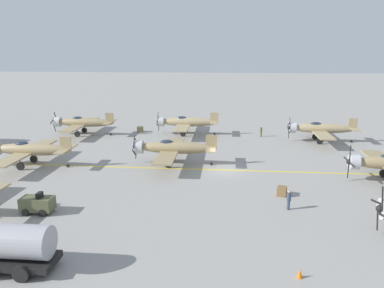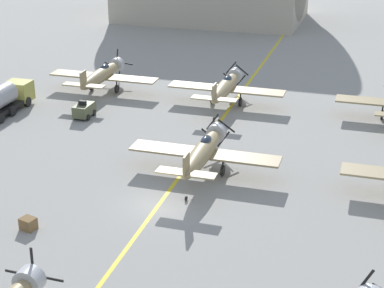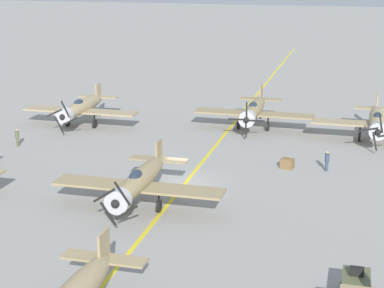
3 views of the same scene
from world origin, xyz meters
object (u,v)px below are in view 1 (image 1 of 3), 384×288
Objects in this scene: ground_crew_inspecting at (261,131)px; airplane_near_right at (321,129)px; airplane_far_center at (29,150)px; airplane_mid_right at (186,122)px; tow_tractor at (37,204)px; airplane_far_right at (82,123)px; supply_crate_mid_lane at (140,129)px; supply_crate_by_tanker at (282,191)px; airplane_mid_center at (173,148)px; ground_crew_walking at (289,199)px; traffic_cone at (300,274)px.

airplane_near_right is at bearing -108.08° from ground_crew_inspecting.
ground_crew_inspecting is (18.33, -28.20, -1.10)m from airplane_far_center.
airplane_mid_right is 32.51m from tow_tractor.
ground_crew_inspecting is at bearing -107.45° from airplane_mid_right.
airplane_far_right reaches higher than airplane_near_right.
airplane_far_center is (-15.59, 36.60, 0.00)m from airplane_near_right.
supply_crate_by_tanker is at bearing -143.57° from supply_crate_mid_lane.
ground_crew_inspecting reaches higher than supply_crate_mid_lane.
tow_tractor is 21.55m from supply_crate_by_tanker.
airplane_near_right is 12.09× the size of supply_crate_by_tanker.
airplane_mid_right is (1.83, -16.53, 0.00)m from airplane_far_right.
ground_crew_inspecting is (-0.52, -11.88, -1.10)m from airplane_mid_right.
ground_crew_inspecting is at bearing -50.47° from airplane_mid_center.
airplane_far_center is at bearing 76.84° from supply_crate_by_tanker.
airplane_mid_center is 1.00× the size of airplane_far_center.
ground_crew_walking is at bearing -178.23° from supply_crate_by_tanker.
airplane_mid_center and airplane_far_center have the same top height.
tow_tractor is at bearing -156.59° from airplane_far_right.
traffic_cone is (-7.41, -19.98, -0.52)m from tow_tractor.
supply_crate_mid_lane reaches higher than supply_crate_by_tanker.
ground_crew_walking reaches higher than ground_crew_inspecting.
airplane_mid_right is 11.94m from ground_crew_inspecting.
ground_crew_walking is at bearing -146.50° from supply_crate_mid_lane.
airplane_far_right reaches higher than supply_crate_mid_lane.
airplane_far_right is at bearing 14.32° from tow_tractor.
airplane_mid_right is at bearing 24.76° from supply_crate_by_tanker.
supply_crate_by_tanker is at bearing 179.63° from ground_crew_inspecting.
supply_crate_mid_lane is 2.01× the size of traffic_cone.
ground_crew_inspecting is at bearing -46.16° from airplane_far_center.
supply_crate_mid_lane is at bearing 67.01° from airplane_mid_right.
tow_tractor is (-27.95, 29.31, -1.22)m from airplane_near_right.
airplane_far_center is 24.93m from airplane_mid_right.
tow_tractor is 2.62× the size of supply_crate_by_tanker.
airplane_far_right is at bearing 50.15° from supply_crate_by_tanker.
airplane_mid_center is 10.86× the size of supply_crate_mid_lane.
airplane_near_right is at bearing -18.46° from ground_crew_walking.
airplane_mid_right is 21.82× the size of traffic_cone.
ground_crew_walking reaches higher than supply_crate_mid_lane.
airplane_far_right reaches higher than traffic_cone.
traffic_cone is (-19.77, -27.27, -1.74)m from airplane_far_center.
supply_crate_mid_lane is (29.71, 19.67, -0.46)m from ground_crew_walking.
ground_crew_walking is 3.24m from supply_crate_by_tanker.
ground_crew_walking is at bearing -124.28° from airplane_far_right.
airplane_far_right is 7.09× the size of ground_crew_walking.
airplane_far_right is 7.22× the size of ground_crew_inspecting.
airplane_far_right is 1.00× the size of airplane_mid_right.
airplane_mid_right is 8.08m from supply_crate_mid_lane.
airplane_mid_center is 24.63m from traffic_cone.
tow_tractor is at bearing 133.42° from airplane_mid_center.
ground_crew_walking is 3.08× the size of traffic_cone.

